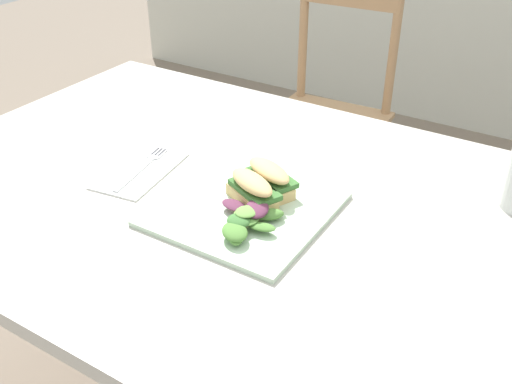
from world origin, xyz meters
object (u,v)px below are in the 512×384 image
object	(u,v)px
plate_lunch	(244,209)
sandwich_half_front	(252,190)
sandwich_half_back	(269,178)
fork_on_napkin	(144,165)
chair_wooden_far	(327,118)
dining_table	(220,237)

from	to	relation	value
plate_lunch	sandwich_half_front	xyz separation A→B (m)	(0.01, 0.02, 0.03)
sandwich_half_back	fork_on_napkin	bearing A→B (deg)	-170.95
sandwich_half_back	fork_on_napkin	world-z (taller)	sandwich_half_back
chair_wooden_far	sandwich_half_front	size ratio (longest dim) A/B	7.25
chair_wooden_far	plate_lunch	bearing A→B (deg)	-73.13
sandwich_half_front	dining_table	bearing A→B (deg)	163.91
dining_table	plate_lunch	distance (m)	0.16
chair_wooden_far	sandwich_half_back	size ratio (longest dim) A/B	7.25
plate_lunch	sandwich_half_back	size ratio (longest dim) A/B	2.44
sandwich_half_back	dining_table	bearing A→B (deg)	-166.21
sandwich_half_front	sandwich_half_back	world-z (taller)	same
dining_table	sandwich_half_back	bearing A→B (deg)	13.79
sandwich_half_back	fork_on_napkin	xyz separation A→B (m)	(-0.27, -0.04, -0.03)
chair_wooden_far	sandwich_half_back	xyz separation A→B (m)	(0.32, -0.96, 0.33)
sandwich_half_front	sandwich_half_back	xyz separation A→B (m)	(0.00, 0.05, 0.00)
chair_wooden_far	fork_on_napkin	bearing A→B (deg)	-87.10
sandwich_half_back	sandwich_half_front	bearing A→B (deg)	-95.08
plate_lunch	fork_on_napkin	world-z (taller)	plate_lunch
dining_table	sandwich_half_front	xyz separation A→B (m)	(0.10, -0.03, 0.16)
dining_table	chair_wooden_far	size ratio (longest dim) A/B	1.46
plate_lunch	sandwich_half_back	bearing A→B (deg)	81.79
fork_on_napkin	sandwich_half_front	bearing A→B (deg)	-1.93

